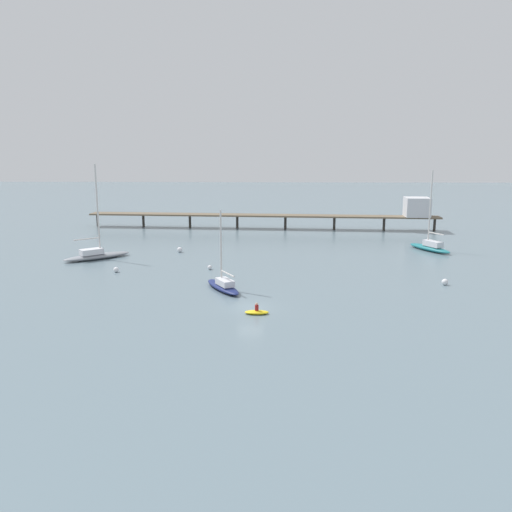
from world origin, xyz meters
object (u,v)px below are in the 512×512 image
object	(u,v)px
mooring_buoy_inner	(116,270)
mooring_buoy_outer	(210,267)
sailboat_navy	(223,285)
mooring_buoy_mid	(445,282)
pier	(337,212)
sailboat_gray	(96,254)
dinghy_yellow	(257,312)
mooring_buoy_near	(180,250)
sailboat_teal	(430,246)

from	to	relation	value
mooring_buoy_inner	mooring_buoy_outer	xyz separation A→B (m)	(11.95, 1.90, -0.05)
sailboat_navy	mooring_buoy_mid	world-z (taller)	sailboat_navy
sailboat_navy	mooring_buoy_outer	world-z (taller)	sailboat_navy
mooring_buoy_inner	mooring_buoy_mid	bearing A→B (deg)	-7.35
pier	sailboat_gray	distance (m)	48.03
sailboat_gray	mooring_buoy_mid	world-z (taller)	sailboat_gray
mooring_buoy_mid	mooring_buoy_outer	distance (m)	29.40
sailboat_gray	dinghy_yellow	bearing A→B (deg)	-45.96
mooring_buoy_inner	mooring_buoy_near	bearing A→B (deg)	66.15
sailboat_navy	mooring_buoy_near	size ratio (longest dim) A/B	11.23
dinghy_yellow	mooring_buoy_mid	distance (m)	24.64
pier	dinghy_yellow	distance (m)	55.81
sailboat_navy	mooring_buoy_mid	distance (m)	25.97
sailboat_gray	sailboat_teal	xyz separation A→B (m)	(50.23, 7.66, 0.04)
pier	mooring_buoy_near	distance (m)	36.00
dinghy_yellow	mooring_buoy_inner	world-z (taller)	dinghy_yellow
pier	sailboat_navy	distance (m)	48.88
sailboat_navy	mooring_buoy_mid	xyz separation A→B (m)	(25.81, 2.94, -0.24)
sailboat_navy	mooring_buoy_inner	size ratio (longest dim) A/B	13.21
mooring_buoy_near	sailboat_teal	bearing A→B (deg)	3.37
sailboat_teal	mooring_buoy_outer	distance (m)	35.77
dinghy_yellow	mooring_buoy_near	bearing A→B (deg)	112.94
mooring_buoy_inner	sailboat_navy	bearing A→B (deg)	-29.09
mooring_buoy_near	dinghy_yellow	bearing A→B (deg)	-67.06
sailboat_navy	sailboat_gray	bearing A→B (deg)	140.91
sailboat_teal	dinghy_yellow	size ratio (longest dim) A/B	5.33
dinghy_yellow	mooring_buoy_near	xyz separation A→B (m)	(-12.78, 30.18, 0.18)
pier	mooring_buoy_mid	xyz separation A→B (m)	(7.64, -42.34, -3.22)
sailboat_teal	mooring_buoy_inner	world-z (taller)	sailboat_teal
mooring_buoy_near	mooring_buoy_mid	world-z (taller)	mooring_buoy_near
mooring_buoy_mid	mooring_buoy_outer	xyz separation A→B (m)	(-28.53, 7.12, -0.08)
sailboat_gray	dinghy_yellow	distance (m)	34.53
pier	sailboat_teal	distance (m)	24.75
dinghy_yellow	mooring_buoy_outer	distance (m)	19.85
sailboat_navy	mooring_buoy_inner	world-z (taller)	sailboat_navy
pier	mooring_buoy_outer	bearing A→B (deg)	-120.67
sailboat_teal	dinghy_yellow	world-z (taller)	sailboat_teal
mooring_buoy_near	mooring_buoy_mid	xyz separation A→B (m)	(34.54, -18.64, -0.03)
sailboat_teal	mooring_buoy_near	size ratio (longest dim) A/B	15.53
sailboat_teal	mooring_buoy_outer	world-z (taller)	sailboat_teal
pier	sailboat_navy	size ratio (longest dim) A/B	7.70
sailboat_teal	mooring_buoy_mid	size ratio (longest dim) A/B	16.72
mooring_buoy_inner	mooring_buoy_mid	xyz separation A→B (m)	(40.47, -5.22, 0.03)
sailboat_navy	sailboat_teal	distance (m)	38.55
mooring_buoy_near	mooring_buoy_outer	size ratio (longest dim) A/B	1.36
sailboat_navy	mooring_buoy_inner	bearing A→B (deg)	150.91
sailboat_navy	dinghy_yellow	size ratio (longest dim) A/B	3.86
mooring_buoy_inner	mooring_buoy_outer	size ratio (longest dim) A/B	1.15
pier	mooring_buoy_near	xyz separation A→B (m)	(-26.90, -23.70, -3.19)
sailboat_gray	dinghy_yellow	size ratio (longest dim) A/B	5.80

